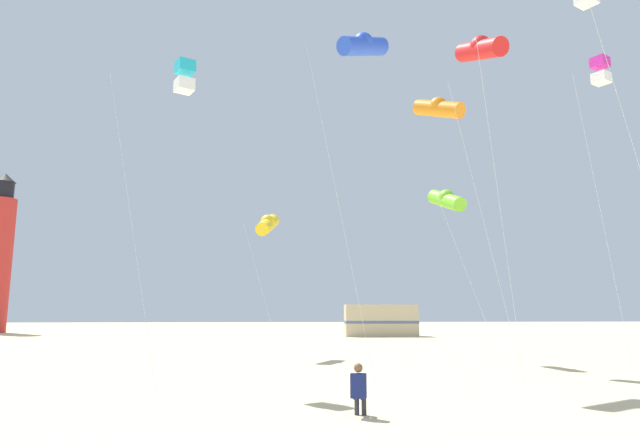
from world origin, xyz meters
The scene contains 9 objects.
kite_flyer_standing centered at (1.28, 5.61, 0.61)m, with size 0.42×0.55×1.16m.
kite_box_magenta centered at (12.79, 13.92, 12.21)m, with size 1.41×1.41×12.81m.
kite_box_cyan centered at (-4.01, 11.90, 10.53)m, with size 3.00×3.00×11.13m.
kite_tube_blue centered at (2.52, 12.32, 12.18)m, with size 3.31×3.26×12.89m.
kite_tube_scarlet centered at (6.69, 11.38, 11.71)m, with size 1.38×2.59×12.42m.
kite_tube_orange centered at (6.31, 15.61, 11.06)m, with size 3.87×4.07×11.77m.
kite_tube_gold centered at (-1.23, 21.35, 6.73)m, with size 2.00×2.59×7.43m.
kite_tube_lime centered at (7.34, 18.26, 7.51)m, with size 2.96×3.17×8.22m.
rv_van_tan centered at (8.38, 42.23, 1.39)m, with size 6.50×2.51×2.80m.
Camera 1 is at (-0.43, -6.74, 2.32)m, focal length 30.60 mm.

